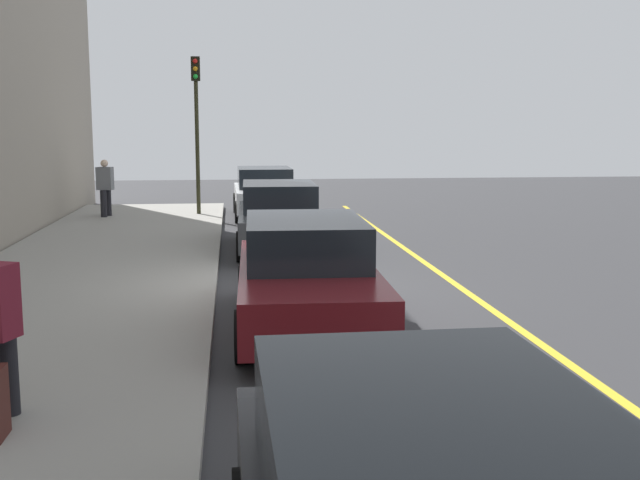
{
  "coord_description": "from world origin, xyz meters",
  "views": [
    {
      "loc": [
        12.47,
        -0.72,
        2.77
      ],
      "look_at": [
        2.42,
        0.45,
        1.27
      ],
      "focal_mm": 42.99,
      "sensor_mm": 36.0,
      "label": 1
    }
  ],
  "objects": [
    {
      "name": "ground_plane",
      "position": [
        0.0,
        0.0,
        0.0
      ],
      "size": [
        56.0,
        56.0,
        0.0
      ],
      "primitive_type": "plane",
      "color": "#333335"
    },
    {
      "name": "sidewalk",
      "position": [
        0.0,
        -3.3,
        0.07
      ],
      "size": [
        28.0,
        4.6,
        0.15
      ],
      "primitive_type": "cube",
      "color": "gray",
      "rests_on": "ground"
    },
    {
      "name": "lane_stripe_centre",
      "position": [
        0.0,
        3.2,
        0.0
      ],
      "size": [
        28.0,
        0.14,
        0.01
      ],
      "primitive_type": "cube",
      "color": "gold",
      "rests_on": "ground"
    },
    {
      "name": "parked_car_white",
      "position": [
        -11.08,
        0.29,
        0.76
      ],
      "size": [
        4.43,
        1.94,
        1.51
      ],
      "color": "black",
      "rests_on": "ground"
    },
    {
      "name": "parked_car_charcoal",
      "position": [
        -4.61,
        0.34,
        0.76
      ],
      "size": [
        4.55,
        1.97,
        1.51
      ],
      "color": "black",
      "rests_on": "ground"
    },
    {
      "name": "parked_car_maroon",
      "position": [
        2.2,
        0.28,
        0.76
      ],
      "size": [
        4.69,
        1.99,
        1.51
      ],
      "color": "black",
      "rests_on": "ground"
    },
    {
      "name": "pedestrian_grey_coat",
      "position": [
        -10.48,
        -4.4,
        1.04
      ],
      "size": [
        0.54,
        0.5,
        1.66
      ],
      "color": "black",
      "rests_on": "sidewalk"
    },
    {
      "name": "traffic_light_pole",
      "position": [
        -10.86,
        -1.72,
        3.28
      ],
      "size": [
        0.35,
        0.26,
        4.65
      ],
      "color": "#2D2D19",
      "rests_on": "sidewalk"
    }
  ]
}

